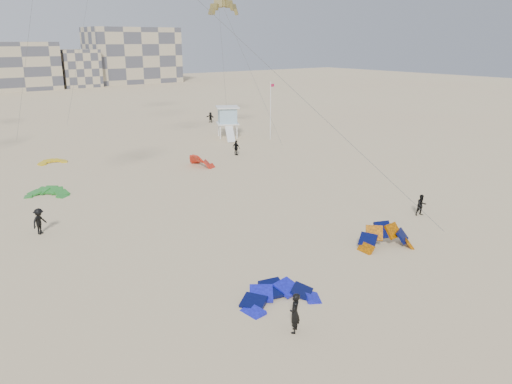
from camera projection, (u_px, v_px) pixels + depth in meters
ground at (304, 329)px, 22.56m from camera, size 320.00×320.00×0.00m
kite_ground_blue at (280, 302)px, 24.89m from camera, size 4.83×5.00×2.35m
kite_ground_orange at (386, 247)px, 31.37m from camera, size 4.61×4.60×3.60m
kite_ground_green at (47, 195)px, 41.86m from camera, size 5.00×5.05×1.88m
kite_ground_red_far at (202, 166)px, 51.62m from camera, size 3.56×3.50×3.29m
kite_ground_yellow at (53, 163)px, 52.84m from camera, size 2.74×2.90×0.83m
kitesurfer_main at (295, 313)px, 22.05m from camera, size 0.81×0.79×1.88m
kitesurfer_b at (421, 205)px, 36.89m from camera, size 0.95×0.85×1.60m
kitesurfer_c at (39, 221)px, 33.32m from camera, size 1.33×1.21×1.79m
kitesurfer_d at (236, 148)px, 56.19m from camera, size 0.66×1.07×1.70m
kitesurfer_f at (210, 117)px, 78.51m from camera, size 0.96×1.58×1.62m
kite_fly_olive at (224, 9)px, 59.28m from camera, size 4.42×12.08×16.33m
lifeguard_tower_near at (228, 122)px, 66.21m from camera, size 3.90×6.14×4.10m
flagpole at (271, 109)px, 64.35m from camera, size 0.60×0.09×7.41m
condo_east at (133, 55)px, 149.85m from camera, size 26.00×14.00×16.00m
condo_fill_right at (78, 68)px, 137.33m from camera, size 10.00×10.00×10.00m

